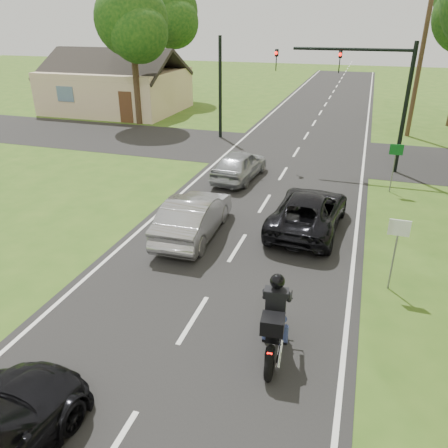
{
  "coord_description": "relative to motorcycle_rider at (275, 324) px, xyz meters",
  "views": [
    {
      "loc": [
        3.46,
        -8.25,
        6.87
      ],
      "look_at": [
        -0.15,
        3.0,
        1.3
      ],
      "focal_mm": 35.0,
      "sensor_mm": 36.0,
      "label": 1
    }
  ],
  "objects": [
    {
      "name": "ground",
      "position": [
        -2.16,
        0.57,
        -0.8
      ],
      "size": [
        140.0,
        140.0,
        0.0
      ],
      "primitive_type": "plane",
      "color": "#335818",
      "rests_on": "ground"
    },
    {
      "name": "road",
      "position": [
        -2.16,
        10.57,
        -0.8
      ],
      "size": [
        8.0,
        100.0,
        0.01
      ],
      "primitive_type": "cube",
      "color": "black",
      "rests_on": "ground"
    },
    {
      "name": "cross_road",
      "position": [
        -2.16,
        16.57,
        -0.8
      ],
      "size": [
        60.0,
        7.0,
        0.01
      ],
      "primitive_type": "cube",
      "color": "black",
      "rests_on": "ground"
    },
    {
      "name": "motorcycle_rider",
      "position": [
        0.0,
        0.0,
        0.0
      ],
      "size": [
        0.71,
        2.37,
        2.05
      ],
      "rotation": [
        0.0,
        0.0,
        0.1
      ],
      "color": "black",
      "rests_on": "ground"
    },
    {
      "name": "dark_suv",
      "position": [
        -0.17,
        6.74,
        -0.12
      ],
      "size": [
        2.56,
        5.0,
        1.35
      ],
      "primitive_type": "imported",
      "rotation": [
        0.0,
        0.0,
        3.08
      ],
      "color": "black",
      "rests_on": "road"
    },
    {
      "name": "silver_sedan",
      "position": [
        -3.86,
        5.0,
        -0.06
      ],
      "size": [
        1.69,
        4.47,
        1.46
      ],
      "primitive_type": "imported",
      "rotation": [
        0.0,
        0.0,
        3.18
      ],
      "color": "#9F9FA4",
      "rests_on": "road"
    },
    {
      "name": "silver_suv",
      "position": [
        -3.98,
        11.18,
        -0.1
      ],
      "size": [
        1.97,
        4.18,
        1.38
      ],
      "primitive_type": "imported",
      "rotation": [
        0.0,
        0.0,
        3.06
      ],
      "color": "#A0A3A8",
      "rests_on": "road"
    },
    {
      "name": "traffic_signal",
      "position": [
        1.18,
        14.57,
        3.33
      ],
      "size": [
        6.38,
        0.44,
        6.0
      ],
      "color": "black",
      "rests_on": "ground"
    },
    {
      "name": "signal_pole_far",
      "position": [
        -7.36,
        18.57,
        2.2
      ],
      "size": [
        0.2,
        0.2,
        6.0
      ],
      "primitive_type": "cylinder",
      "color": "black",
      "rests_on": "ground"
    },
    {
      "name": "utility_pole_far",
      "position": [
        4.04,
        22.57,
        4.28
      ],
      "size": [
        1.6,
        0.28,
        10.0
      ],
      "color": "brown",
      "rests_on": "ground"
    },
    {
      "name": "sign_white",
      "position": [
        2.54,
        3.55,
        0.79
      ],
      "size": [
        0.55,
        0.07,
        2.12
      ],
      "color": "slate",
      "rests_on": "ground"
    },
    {
      "name": "sign_green",
      "position": [
        2.74,
        11.55,
        0.79
      ],
      "size": [
        0.55,
        0.07,
        2.12
      ],
      "color": "slate",
      "rests_on": "ground"
    },
    {
      "name": "tree_left_near",
      "position": [
        -13.89,
        20.35,
        5.73
      ],
      "size": [
        5.12,
        4.96,
        9.22
      ],
      "color": "#332316",
      "rests_on": "ground"
    },
    {
      "name": "tree_left_far",
      "position": [
        -15.86,
        30.33,
        6.33
      ],
      "size": [
        5.76,
        5.58,
        10.14
      ],
      "color": "#332316",
      "rests_on": "ground"
    },
    {
      "name": "house",
      "position": [
        -18.16,
        24.57,
        0.97
      ],
      "size": [
        10.2,
        8.0,
        4.84
      ],
      "color": "tan",
      "rests_on": "ground"
    }
  ]
}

